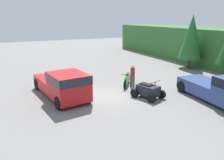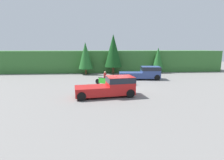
# 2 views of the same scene
# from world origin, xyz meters

# --- Properties ---
(ground_plane) EXTENTS (80.00, 80.00, 0.00)m
(ground_plane) POSITION_xyz_m (0.00, 0.00, 0.00)
(ground_plane) COLOR slate
(hillside_backdrop) EXTENTS (44.00, 6.00, 4.04)m
(hillside_backdrop) POSITION_xyz_m (0.00, 16.00, 2.02)
(hillside_backdrop) COLOR #387033
(hillside_backdrop) RESTS_ON ground_plane
(tree_left) EXTENTS (2.47, 2.47, 5.62)m
(tree_left) POSITION_xyz_m (-4.20, 11.65, 3.30)
(tree_left) COLOR brown
(tree_left) RESTS_ON ground_plane
(tree_mid_left) EXTENTS (3.09, 3.09, 7.01)m
(tree_mid_left) POSITION_xyz_m (0.69, 12.13, 4.12)
(tree_mid_left) COLOR brown
(tree_mid_left) RESTS_ON ground_plane
(tree_mid_right) EXTENTS (2.06, 2.06, 4.67)m
(tree_mid_right) POSITION_xyz_m (9.02, 12.39, 2.75)
(tree_mid_right) COLOR brown
(tree_mid_right) RESTS_ON ground_plane
(pickup_truck_red) EXTENTS (5.88, 2.96, 1.91)m
(pickup_truck_red) POSITION_xyz_m (-0.85, -2.69, 1.00)
(pickup_truck_red) COLOR red
(pickup_truck_red) RESTS_ON ground_plane
(pickup_truck_second) EXTENTS (6.13, 2.70, 1.91)m
(pickup_truck_second) POSITION_xyz_m (4.75, 6.11, 1.00)
(pickup_truck_second) COLOR #334784
(pickup_truck_second) RESTS_ON ground_plane
(dirt_bike) EXTENTS (1.92, 1.57, 1.13)m
(dirt_bike) POSITION_xyz_m (-1.49, 2.51, 0.48)
(dirt_bike) COLOR black
(dirt_bike) RESTS_ON ground_plane
(quad_atv) EXTENTS (2.33, 1.90, 1.25)m
(quad_atv) POSITION_xyz_m (1.52, 2.47, 0.50)
(quad_atv) COLOR black
(quad_atv) RESTS_ON ground_plane
(rider_person) EXTENTS (0.49, 0.49, 1.70)m
(rider_person) POSITION_xyz_m (-1.21, 2.86, 0.92)
(rider_person) COLOR brown
(rider_person) RESTS_ON ground_plane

